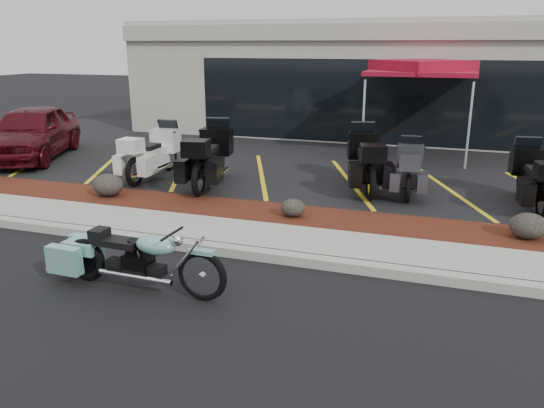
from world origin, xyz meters
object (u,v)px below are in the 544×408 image
(parked_car, at_px, (31,132))
(traffic_cone, at_px, (362,157))
(hero_cruiser, at_px, (202,268))
(popup_canopy, at_px, (422,69))
(touring_white, at_px, (169,145))

(parked_car, xyz_separation_m, traffic_cone, (8.94, 1.93, -0.49))
(hero_cruiser, relative_size, popup_canopy, 0.69)
(traffic_cone, distance_m, popup_canopy, 3.12)
(traffic_cone, bearing_deg, parked_car, -167.85)
(traffic_cone, relative_size, popup_canopy, 0.13)
(touring_white, bearing_deg, popup_canopy, -56.35)
(touring_white, relative_size, traffic_cone, 4.56)
(hero_cruiser, relative_size, parked_car, 0.61)
(hero_cruiser, height_order, traffic_cone, hero_cruiser)
(parked_car, distance_m, traffic_cone, 9.16)
(parked_car, bearing_deg, touring_white, -24.23)
(touring_white, xyz_separation_m, parked_car, (-4.41, 0.19, 0.08))
(popup_canopy, bearing_deg, traffic_cone, -148.48)
(hero_cruiser, height_order, touring_white, touring_white)
(touring_white, xyz_separation_m, popup_canopy, (5.77, 3.97, 1.77))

